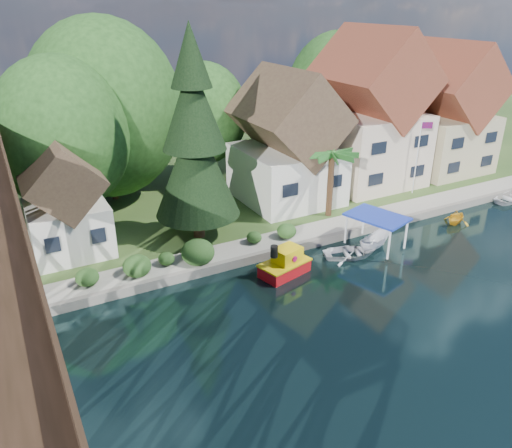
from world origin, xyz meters
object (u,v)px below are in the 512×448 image
object	(u,v)px
flagpole	(419,150)
boat_white_a	(350,252)
house_right	(444,117)
palm_tree	(332,156)
boat_yellow	(456,216)
boat_white_b	(512,196)
boat_canopy	(375,235)
conifer	(195,142)
tugboat	(285,264)
house_left	(287,146)
shed	(66,206)
house_center	(369,119)

from	to	relation	value
flagpole	boat_white_a	xyz separation A→B (m)	(-11.90, -6.19, -4.07)
house_right	palm_tree	size ratio (longest dim) A/B	2.23
flagpole	boat_yellow	world-z (taller)	flagpole
palm_tree	boat_yellow	distance (m)	11.17
boat_yellow	boat_white_b	xyz separation A→B (m)	(8.21, 1.09, -0.23)
palm_tree	boat_canopy	world-z (taller)	palm_tree
conifer	tugboat	distance (m)	10.20
conifer	palm_tree	distance (m)	10.89
conifer	boat_canopy	distance (m)	14.18
palm_tree	flagpole	world-z (taller)	flagpole
house_left	flagpole	size ratio (longest dim) A/B	1.71
house_left	house_right	bearing A→B (deg)	0.00
shed	palm_tree	distance (m)	19.47
conifer	boat_yellow	world-z (taller)	conifer
house_left	boat_canopy	size ratio (longest dim) A/B	2.39
house_right	boat_white_b	distance (m)	10.34
boat_yellow	boat_white_b	world-z (taller)	boat_yellow
flagpole	tugboat	bearing A→B (deg)	-160.47
shed	boat_canopy	size ratio (longest dim) A/B	1.70
house_center	boat_white_b	size ratio (longest dim) A/B	3.59
palm_tree	flagpole	size ratio (longest dim) A/B	0.87
conifer	shed	bearing A→B (deg)	167.26
boat_white_a	boat_yellow	bearing A→B (deg)	-68.22
palm_tree	tugboat	bearing A→B (deg)	-143.08
conifer	house_left	bearing A→B (deg)	19.98
flagpole	palm_tree	bearing A→B (deg)	-177.23
conifer	boat_yellow	bearing A→B (deg)	-18.62
conifer	boat_white_b	size ratio (longest dim) A/B	3.80
house_center	flagpole	distance (m)	5.44
house_right	palm_tree	world-z (taller)	house_right
flagpole	boat_white_a	size ratio (longest dim) A/B	1.75
boat_canopy	palm_tree	bearing A→B (deg)	90.10
house_right	flagpole	distance (m)	8.47
boat_white_a	boat_yellow	world-z (taller)	boat_yellow
house_right	tugboat	world-z (taller)	house_right
house_right	flagpole	xyz separation A→B (m)	(-7.20, -4.25, -1.32)
palm_tree	boat_white_b	size ratio (longest dim) A/B	1.44
shed	boat_canopy	xyz separation A→B (m)	(19.15, -8.78, -2.73)
boat_canopy	boat_yellow	bearing A→B (deg)	2.40
tugboat	boat_white_b	size ratio (longest dim) A/B	0.95
house_center	conifer	size ratio (longest dim) A/B	0.95
house_left	boat_canopy	bearing A→B (deg)	-83.63
boat_yellow	shed	bearing A→B (deg)	54.39
shed	flagpole	size ratio (longest dim) A/B	1.22
house_left	palm_tree	size ratio (longest dim) A/B	1.97
tugboat	boat_yellow	xyz separation A→B (m)	(16.13, 0.40, -0.09)
boat_white_a	house_center	bearing A→B (deg)	-23.66
house_left	conifer	bearing A→B (deg)	-160.02
house_left	boat_white_a	xyz separation A→B (m)	(-1.11, -10.43, -4.76)
house_left	boat_canopy	xyz separation A→B (m)	(1.15, -10.28, -4.04)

